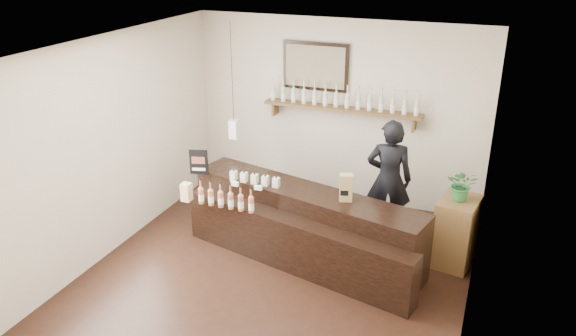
% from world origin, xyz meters
% --- Properties ---
extents(ground, '(5.00, 5.00, 0.00)m').
position_xyz_m(ground, '(0.00, 0.00, 0.00)').
color(ground, black).
rests_on(ground, ground).
extents(room_shell, '(5.00, 5.00, 5.00)m').
position_xyz_m(room_shell, '(0.00, 0.00, 1.70)').
color(room_shell, beige).
rests_on(room_shell, ground).
extents(back_wall_decor, '(2.66, 0.96, 1.69)m').
position_xyz_m(back_wall_decor, '(-0.14, 2.37, 1.75)').
color(back_wall_decor, brown).
rests_on(back_wall_decor, ground).
extents(counter, '(3.26, 1.58, 1.05)m').
position_xyz_m(counter, '(0.14, 0.58, 0.42)').
color(counter, black).
rests_on(counter, ground).
extents(promo_sign, '(0.24, 0.09, 0.35)m').
position_xyz_m(promo_sign, '(-1.36, 0.66, 1.07)').
color(promo_sign, black).
rests_on(promo_sign, counter).
extents(paper_bag, '(0.18, 0.16, 0.34)m').
position_xyz_m(paper_bag, '(0.70, 0.60, 1.07)').
color(paper_bag, olive).
rests_on(paper_bag, counter).
extents(tape_dispenser, '(0.15, 0.09, 0.12)m').
position_xyz_m(tape_dispenser, '(0.69, 0.64, 0.94)').
color(tape_dispenser, '#1945AF').
rests_on(tape_dispenser, counter).
extents(side_cabinet, '(0.54, 0.67, 0.89)m').
position_xyz_m(side_cabinet, '(2.00, 1.16, 0.44)').
color(side_cabinet, brown).
rests_on(side_cabinet, ground).
extents(potted_plant, '(0.38, 0.34, 0.41)m').
position_xyz_m(potted_plant, '(2.00, 1.16, 1.09)').
color(potted_plant, '#296730').
rests_on(potted_plant, side_cabinet).
extents(shopkeeper, '(0.76, 0.56, 1.90)m').
position_xyz_m(shopkeeper, '(1.03, 1.55, 0.95)').
color(shopkeeper, black).
rests_on(shopkeeper, ground).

